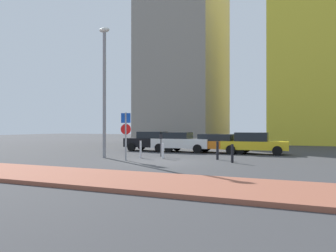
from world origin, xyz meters
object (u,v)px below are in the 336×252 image
(parking_sign_post, at_px, (126,130))
(parking_meter, at_px, (161,142))
(parked_car_black, at_px, (154,141))
(street_lamp, at_px, (104,82))
(traffic_bollard_mid, at_px, (141,149))
(traffic_bollard_edge, at_px, (232,153))
(parked_car_white, at_px, (181,142))
(parked_car_yellow, at_px, (254,143))
(parked_car_orange, at_px, (220,143))
(traffic_bollard_far, at_px, (163,151))
(traffic_bollard_near, at_px, (217,151))

(parking_sign_post, height_order, parking_meter, parking_sign_post)
(parked_car_black, distance_m, street_lamp, 7.50)
(traffic_bollard_mid, relative_size, traffic_bollard_edge, 1.07)
(parked_car_white, height_order, parking_sign_post, parking_sign_post)
(parked_car_black, xyz_separation_m, traffic_bollard_mid, (1.90, -5.68, -0.26))
(traffic_bollard_edge, bearing_deg, parked_car_yellow, 89.36)
(parked_car_yellow, height_order, traffic_bollard_mid, parked_car_yellow)
(parked_car_orange, height_order, parked_car_yellow, parked_car_yellow)
(traffic_bollard_mid, bearing_deg, parked_car_white, 86.15)
(traffic_bollard_mid, distance_m, traffic_bollard_far, 1.40)
(parking_sign_post, height_order, street_lamp, street_lamp)
(parked_car_black, bearing_deg, traffic_bollard_mid, -71.51)
(parked_car_white, distance_m, traffic_bollard_mid, 5.69)
(traffic_bollard_far, distance_m, traffic_bollard_edge, 4.38)
(traffic_bollard_mid, bearing_deg, traffic_bollard_near, 10.46)
(traffic_bollard_mid, bearing_deg, traffic_bollard_far, 9.86)
(parking_meter, bearing_deg, parked_car_orange, 59.66)
(parked_car_black, relative_size, traffic_bollard_edge, 4.73)
(parking_meter, distance_m, street_lamp, 5.13)
(parked_car_yellow, height_order, parking_meter, parked_car_yellow)
(parked_car_orange, xyz_separation_m, traffic_bollard_mid, (-3.35, -5.98, -0.21))
(traffic_bollard_far, bearing_deg, street_lamp, -163.96)
(traffic_bollard_near, height_order, traffic_bollard_mid, traffic_bollard_near)
(parked_car_orange, relative_size, traffic_bollard_far, 4.91)
(traffic_bollard_mid, relative_size, traffic_bollard_far, 1.14)
(parking_sign_post, relative_size, traffic_bollard_far, 2.93)
(street_lamp, distance_m, traffic_bollard_far, 5.51)
(parking_sign_post, bearing_deg, traffic_bollard_near, 28.66)
(parked_car_yellow, bearing_deg, traffic_bollard_edge, -90.64)
(parking_meter, bearing_deg, traffic_bollard_far, -60.06)
(street_lamp, bearing_deg, traffic_bollard_edge, 2.33)
(parked_car_orange, xyz_separation_m, street_lamp, (-5.45, -6.74, 3.89))
(parking_sign_post, distance_m, traffic_bollard_far, 2.67)
(parking_meter, height_order, traffic_bollard_far, parking_meter)
(parked_car_white, xyz_separation_m, parked_car_yellow, (5.39, 0.09, 0.00))
(parked_car_white, bearing_deg, parked_car_black, 179.71)
(parked_car_white, relative_size, parking_sign_post, 1.65)
(parked_car_orange, bearing_deg, traffic_bollard_far, -108.99)
(parked_car_orange, relative_size, parked_car_yellow, 0.99)
(parked_car_white, relative_size, traffic_bollard_far, 4.85)
(parked_car_orange, bearing_deg, traffic_bollard_mid, -119.27)
(parking_sign_post, relative_size, traffic_bollard_edge, 2.75)
(parked_car_yellow, distance_m, traffic_bollard_near, 5.07)
(traffic_bollard_near, bearing_deg, parked_car_black, 143.12)
(parked_car_white, bearing_deg, traffic_bollard_mid, -93.85)
(traffic_bollard_near, distance_m, traffic_bollard_far, 3.23)
(parked_car_black, relative_size, parked_car_white, 1.04)
(street_lamp, bearing_deg, parked_car_orange, 51.03)
(traffic_bollard_mid, bearing_deg, parking_sign_post, -91.28)
(traffic_bollard_mid, height_order, traffic_bollard_edge, traffic_bollard_mid)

